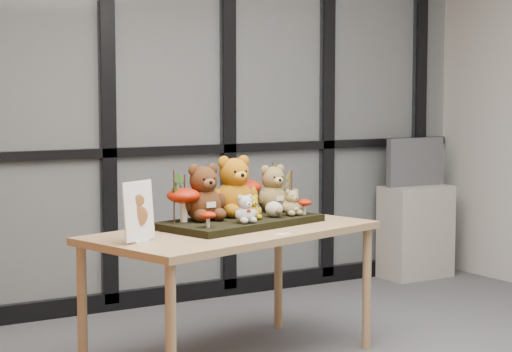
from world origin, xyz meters
TOP-DOWN VIEW (x-y plane):
  - room_shell at (0.00, 0.00)m, footprint 5.00×5.00m
  - glass_partition at (-0.00, 2.47)m, footprint 4.90×0.06m
  - display_table at (-0.34, 1.01)m, footprint 1.70×1.15m
  - diorama_tray at (-0.24, 1.10)m, footprint 0.98×0.66m
  - bear_pooh_yellow at (-0.22, 1.22)m, footprint 0.34×0.32m
  - bear_brown_medium at (-0.44, 1.15)m, footprint 0.30×0.29m
  - bear_tan_back at (0.06, 1.26)m, footprint 0.27×0.25m
  - bear_small_yellow at (-0.21, 1.04)m, footprint 0.13×0.13m
  - bear_white_bow at (-0.31, 0.94)m, footprint 0.15×0.14m
  - bear_beige_small at (0.06, 1.06)m, footprint 0.15×0.14m
  - plush_cream_hedgehog at (-0.06, 1.05)m, footprint 0.09×0.08m
  - mushroom_back_left at (-0.57, 1.14)m, footprint 0.18×0.18m
  - mushroom_back_right at (-0.10, 1.29)m, footprint 0.19×0.19m
  - mushroom_front_left at (-0.55, 0.90)m, footprint 0.08×0.08m
  - mushroom_front_right at (0.14, 1.06)m, footprint 0.09×0.09m
  - sprig_green_far_left at (-0.63, 1.12)m, footprint 0.05×0.05m
  - sprig_green_mid_left at (-0.53, 1.19)m, footprint 0.05×0.05m
  - sprig_dry_far_right at (0.08, 1.29)m, footprint 0.05×0.05m
  - sprig_dry_mid_right at (0.14, 1.18)m, footprint 0.05×0.05m
  - sprig_green_centre at (-0.36, 1.25)m, footprint 0.05×0.05m
  - sign_holder at (-0.94, 0.87)m, footprint 0.20×0.12m
  - label_card at (-0.21, 0.73)m, footprint 0.09×0.03m
  - cabinet at (2.01, 2.27)m, footprint 0.54×0.31m
  - monitor at (2.01, 2.29)m, footprint 0.53×0.05m

SIDE VIEW (x-z plane):
  - cabinet at x=2.01m, z-range 0.00..0.72m
  - display_table at x=-0.34m, z-range 0.30..1.03m
  - label_card at x=-0.21m, z-range 0.73..0.73m
  - diorama_tray at x=-0.24m, z-range 0.73..0.77m
  - mushroom_front_left at x=-0.55m, z-range 0.77..0.86m
  - plush_cream_hedgehog at x=-0.06m, z-range 0.77..0.86m
  - mushroom_front_right at x=0.14m, z-range 0.77..0.86m
  - bear_small_yellow at x=-0.21m, z-range 0.77..0.91m
  - bear_beige_small at x=0.06m, z-range 0.77..0.93m
  - bear_white_bow at x=-0.31m, z-range 0.77..0.93m
  - sprig_green_centre at x=-0.36m, z-range 0.77..0.95m
  - sign_holder at x=-0.94m, z-range 0.72..1.01m
  - mushroom_back_left at x=-0.57m, z-range 0.77..0.97m
  - mushroom_back_right at x=-0.10m, z-range 0.77..0.98m
  - sprig_dry_mid_right at x=0.14m, z-range 0.77..1.01m
  - sprig_green_mid_left at x=-0.53m, z-range 0.77..1.01m
  - monitor at x=2.01m, z-range 0.72..1.09m
  - sprig_dry_far_right at x=0.08m, z-range 0.77..1.05m
  - sprig_green_far_left at x=-0.63m, z-range 0.77..1.05m
  - bear_tan_back at x=0.06m, z-range 0.77..1.06m
  - bear_brown_medium at x=-0.44m, z-range 0.77..1.10m
  - bear_pooh_yellow at x=-0.22m, z-range 0.77..1.13m
  - glass_partition at x=0.00m, z-range 0.03..2.81m
  - room_shell at x=0.00m, z-range -0.82..4.18m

